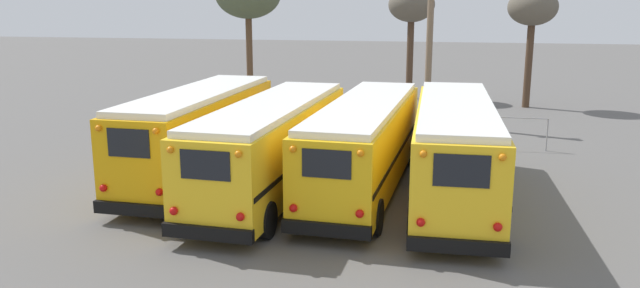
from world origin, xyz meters
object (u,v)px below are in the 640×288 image
at_px(school_bus_1, 273,144).
at_px(bare_tree_1, 411,7).
at_px(school_bus_2, 365,142).
at_px(school_bus_0, 199,133).
at_px(school_bus_3, 455,148).
at_px(utility_pole, 430,34).
at_px(bare_tree_2, 533,10).

xyz_separation_m(school_bus_1, bare_tree_1, (3.20, 21.87, 4.20)).
bearing_deg(school_bus_1, school_bus_2, 17.63).
bearing_deg(school_bus_0, school_bus_3, -3.24).
bearing_deg(utility_pole, school_bus_1, -109.46).
bearing_deg(school_bus_3, school_bus_0, 176.76).
xyz_separation_m(school_bus_2, school_bus_3, (2.94, -0.56, 0.06)).
bearing_deg(utility_pole, bare_tree_2, 48.69).
distance_m(school_bus_1, bare_tree_1, 22.50).
distance_m(school_bus_0, school_bus_1, 3.07).
bearing_deg(school_bus_0, utility_pole, 58.27).
distance_m(school_bus_2, school_bus_3, 2.99).
relative_size(school_bus_2, bare_tree_1, 1.53).
bearing_deg(bare_tree_1, school_bus_3, -82.90).
distance_m(school_bus_2, bare_tree_1, 21.36).
relative_size(school_bus_0, school_bus_1, 0.90).
bearing_deg(school_bus_2, school_bus_1, -162.37).
relative_size(school_bus_2, utility_pole, 1.21).
bearing_deg(school_bus_3, school_bus_1, -176.32).
xyz_separation_m(school_bus_1, school_bus_2, (2.94, 0.93, -0.03)).
xyz_separation_m(school_bus_2, bare_tree_2, (7.42, 18.71, 4.11)).
height_order(school_bus_3, utility_pole, utility_pole).
height_order(school_bus_1, school_bus_2, school_bus_1).
height_order(school_bus_0, utility_pole, utility_pole).
relative_size(school_bus_1, utility_pole, 1.20).
height_order(school_bus_0, school_bus_2, school_bus_0).
bearing_deg(school_bus_3, utility_pole, 95.54).
bearing_deg(school_bus_0, bare_tree_2, 54.68).
bearing_deg(bare_tree_2, school_bus_3, -103.11).
height_order(school_bus_1, bare_tree_2, bare_tree_2).
height_order(school_bus_0, bare_tree_1, bare_tree_1).
bearing_deg(school_bus_0, bare_tree_1, 73.71).
relative_size(utility_pole, bare_tree_1, 1.26).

